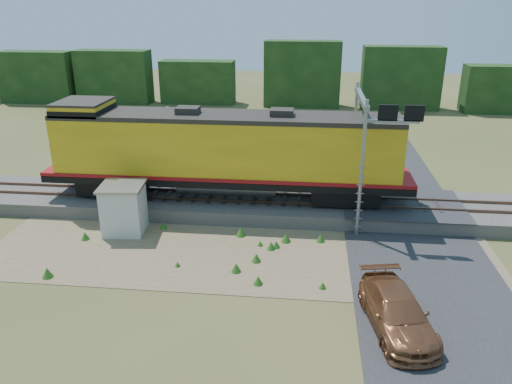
# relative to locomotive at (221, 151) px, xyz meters

# --- Properties ---
(ground) EXTENTS (140.00, 140.00, 0.00)m
(ground) POSITION_rel_locomotive_xyz_m (3.84, -6.00, -3.73)
(ground) COLOR #475123
(ground) RESTS_ON ground
(ballast) EXTENTS (70.00, 5.00, 0.80)m
(ballast) POSITION_rel_locomotive_xyz_m (3.84, 0.00, -3.33)
(ballast) COLOR slate
(ballast) RESTS_ON ground
(rails) EXTENTS (70.00, 1.54, 0.16)m
(rails) POSITION_rel_locomotive_xyz_m (3.84, 0.00, -2.85)
(rails) COLOR brown
(rails) RESTS_ON ballast
(dirt_shoulder) EXTENTS (26.00, 8.00, 0.03)m
(dirt_shoulder) POSITION_rel_locomotive_xyz_m (1.84, -5.50, -3.72)
(dirt_shoulder) COLOR #8C7754
(dirt_shoulder) RESTS_ON ground
(road) EXTENTS (7.00, 66.00, 0.86)m
(road) POSITION_rel_locomotive_xyz_m (10.84, -5.26, -3.65)
(road) COLOR #38383A
(road) RESTS_ON ground
(tree_line_north) EXTENTS (130.00, 3.00, 6.50)m
(tree_line_north) POSITION_rel_locomotive_xyz_m (3.84, 32.00, -0.66)
(tree_line_north) COLOR black
(tree_line_north) RESTS_ON ground
(weed_clumps) EXTENTS (15.00, 6.20, 0.56)m
(weed_clumps) POSITION_rel_locomotive_xyz_m (0.34, -5.90, -3.73)
(weed_clumps) COLOR #2F631C
(weed_clumps) RESTS_ON ground
(locomotive) EXTENTS (21.79, 3.32, 5.62)m
(locomotive) POSITION_rel_locomotive_xyz_m (0.00, 0.00, 0.00)
(locomotive) COLOR black
(locomotive) RESTS_ON rails
(shed) EXTENTS (2.55, 2.55, 2.76)m
(shed) POSITION_rel_locomotive_xyz_m (-4.82, -3.67, -2.34)
(shed) COLOR silver
(shed) RESTS_ON ground
(signal_gantry) EXTENTS (2.97, 6.20, 7.49)m
(signal_gantry) POSITION_rel_locomotive_xyz_m (8.37, -0.68, 1.85)
(signal_gantry) COLOR gray
(signal_gantry) RESTS_ON ground
(car) EXTENTS (2.98, 5.44, 1.50)m
(car) POSITION_rel_locomotive_xyz_m (8.84, -11.08, -2.99)
(car) COLOR #935736
(car) RESTS_ON ground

